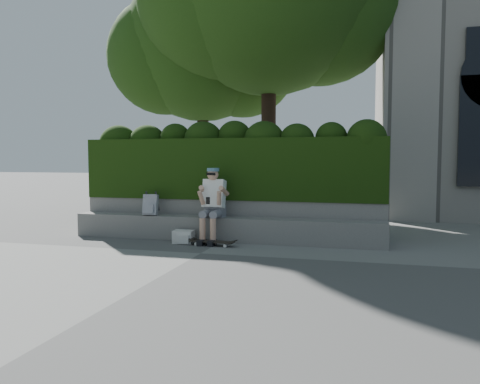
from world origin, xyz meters
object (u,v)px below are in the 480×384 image
(backpack_plaid, at_px, (151,205))
(backpack_ground, at_px, (184,237))
(person, at_px, (213,202))
(skateboard, at_px, (212,242))

(backpack_plaid, bearing_deg, backpack_ground, -30.91)
(person, distance_m, backpack_plaid, 1.32)
(skateboard, distance_m, backpack_ground, 0.60)
(person, height_order, backpack_plaid, person)
(backpack_plaid, height_order, backpack_ground, backpack_plaid)
(person, bearing_deg, backpack_plaid, 176.44)
(skateboard, bearing_deg, backpack_plaid, 167.43)
(skateboard, bearing_deg, person, 111.02)
(person, xyz_separation_m, backpack_ground, (-0.48, -0.26, -0.63))
(person, relative_size, backpack_ground, 3.77)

